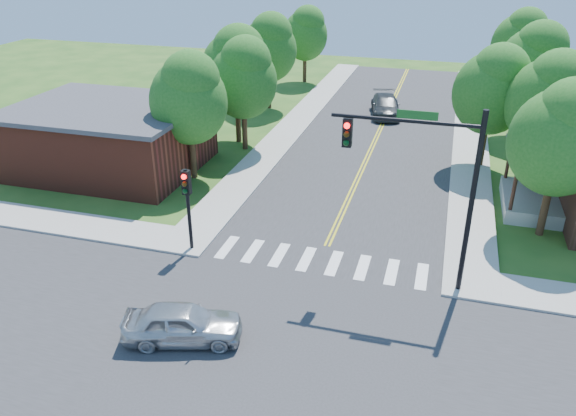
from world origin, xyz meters
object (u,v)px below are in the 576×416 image
(car_dgrey, at_px, (386,106))
(signal_pole_nw, at_px, (187,195))
(signal_mast_ne, at_px, (426,170))
(car_silver, at_px, (183,324))

(car_dgrey, bearing_deg, signal_pole_nw, -114.87)
(signal_mast_ne, relative_size, car_dgrey, 1.36)
(signal_mast_ne, relative_size, car_silver, 1.69)
(signal_pole_nw, height_order, car_silver, signal_pole_nw)
(signal_mast_ne, distance_m, car_dgrey, 23.34)
(signal_pole_nw, relative_size, car_silver, 0.89)
(signal_pole_nw, relative_size, car_dgrey, 0.72)
(signal_mast_ne, height_order, car_dgrey, signal_mast_ne)
(signal_mast_ne, bearing_deg, car_silver, -142.02)
(car_silver, height_order, car_dgrey, car_dgrey)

